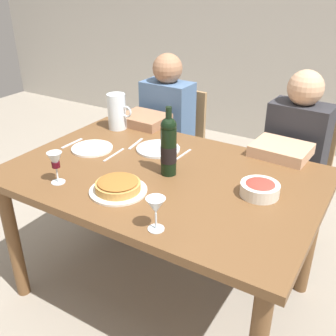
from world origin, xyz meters
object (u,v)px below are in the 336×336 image
dining_table (162,189)px  diner_left (159,137)px  wine_glass_left_diner (55,162)px  baked_tart (118,186)px  chair_left (176,141)px  diner_right (287,168)px  water_pitcher (117,114)px  salad_bowl (260,188)px  chair_right (297,171)px  wine_bottle (169,146)px  dinner_plate_right_setting (158,149)px  wine_glass_right_diner (156,207)px  dinner_plate_left_setting (92,148)px

dining_table → diner_left: size_ratio=1.29×
wine_glass_left_diner → baked_tart: bearing=14.9°
baked_tart → chair_left: 1.26m
diner_right → water_pitcher: bearing=20.2°
salad_bowl → chair_right: (-0.02, 0.86, -0.30)m
water_pitcher → dining_table: bearing=-33.6°
baked_tart → diner_right: diner_right is taller
chair_left → wine_bottle: bearing=119.2°
diner_left → water_pitcher: bearing=73.7°
wine_glass_left_diner → chair_left: wine_glass_left_diner is taller
wine_bottle → baked_tart: wine_bottle is taller
dinner_plate_right_setting → diner_left: (-0.29, 0.46, -0.15)m
wine_bottle → baked_tart: bearing=-111.1°
water_pitcher → wine_glass_right_diner: bearing=-44.8°
wine_glass_left_diner → dinner_plate_left_setting: 0.40m
wine_glass_right_diner → diner_left: bearing=122.1°
dining_table → diner_right: size_ratio=1.29×
chair_right → wine_glass_left_diner: bearing=60.1°
chair_right → diner_right: size_ratio=0.75×
diner_left → diner_right: (0.90, -0.02, 0.00)m
wine_glass_left_diner → diner_left: (-0.09, 1.01, -0.25)m
baked_tart → dinner_plate_right_setting: size_ratio=1.08×
wine_bottle → dinner_plate_right_setting: size_ratio=1.40×
salad_bowl → diner_right: bearing=93.1°
dinner_plate_right_setting → chair_left: size_ratio=0.27×
salad_bowl → dining_table: bearing=-175.3°
water_pitcher → diner_left: size_ratio=0.19×
chair_left → salad_bowl: bearing=137.8°
wine_bottle → diner_right: diner_right is taller
chair_right → baked_tart: bearing=69.1°
dinner_plate_left_setting → chair_left: (0.03, 0.88, -0.27)m
salad_bowl → wine_glass_right_diner: 0.52m
chair_left → chair_right: (0.90, -0.02, 0.00)m
chair_left → diner_left: (-0.00, -0.24, 0.12)m
wine_glass_right_diner → diner_right: 1.12m
chair_right → water_pitcher: bearing=31.5°
dinner_plate_left_setting → chair_right: 1.30m
wine_glass_right_diner → dinner_plate_left_setting: bearing=147.7°
wine_bottle → diner_left: size_ratio=0.29×
wine_bottle → dinner_plate_left_setting: size_ratio=1.50×
water_pitcher → chair_left: (0.10, 0.55, -0.36)m
chair_left → diner_right: (0.89, -0.25, 0.12)m
baked_tart → dinner_plate_right_setting: (-0.09, 0.47, -0.02)m
chair_left → diner_left: diner_left is taller
water_pitcher → dinner_plate_left_setting: water_pitcher is taller
wine_glass_right_diner → chair_left: wine_glass_right_diner is taller
baked_tart → salad_bowl: bearing=28.4°
dining_table → dinner_plate_left_setting: (-0.47, 0.04, 0.10)m
diner_left → diner_right: bearing=-179.8°
dinner_plate_left_setting → salad_bowl: bearing=0.2°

